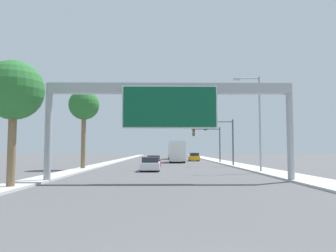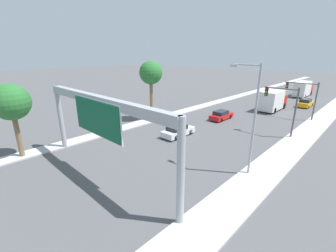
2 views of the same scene
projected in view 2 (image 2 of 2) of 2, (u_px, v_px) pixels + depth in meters
sidewalk_right at (334, 108)px, 41.44m from camera, size 3.00×120.00×0.15m
median_strip_left at (241, 95)px, 53.61m from camera, size 2.00×120.00×0.15m
sign_gantry at (99, 113)px, 17.17m from camera, size 16.86×0.73×6.66m
car_mid_left at (221, 115)px, 34.34m from camera, size 1.76×4.30×1.39m
car_near_right at (306, 103)px, 42.50m from camera, size 1.84×4.50×1.53m
car_far_right at (178, 131)px, 27.45m from camera, size 1.85×4.38×1.40m
truck_box_primary at (273, 101)px, 39.46m from camera, size 2.49×7.14×3.53m
truck_box_secondary at (303, 89)px, 52.48m from camera, size 2.47×8.06×3.48m
traffic_light_near_intersection at (285, 103)px, 26.58m from camera, size 3.96×0.32×6.04m
traffic_light_mid_block at (305, 94)px, 33.69m from camera, size 4.64×0.32×5.71m
palm_tree_foreground at (11, 103)px, 20.35m from camera, size 3.34×3.34×7.16m
palm_tree_background at (151, 74)px, 32.08m from camera, size 3.31×3.31×8.71m
street_lamp_right at (252, 113)px, 17.48m from camera, size 2.52×0.28×9.03m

